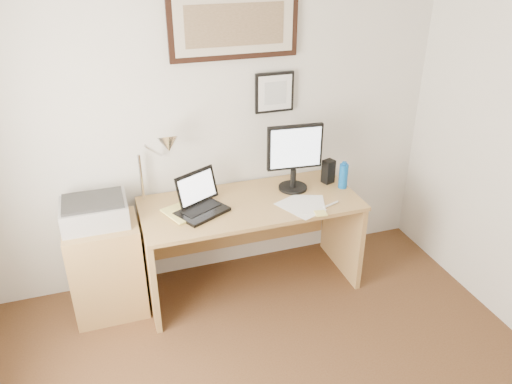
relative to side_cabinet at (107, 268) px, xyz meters
name	(u,v)px	position (x,y,z in m)	size (l,w,h in m)	color
wall_back	(216,123)	(0.92, 0.32, 0.89)	(3.50, 0.02, 2.50)	silver
side_cabinet	(107,268)	(0.00, 0.00, 0.00)	(0.50, 0.40, 0.73)	#A47A44
water_bottle	(343,176)	(1.82, -0.05, 0.48)	(0.07, 0.07, 0.19)	#0D5AB5
bottle_cap	(344,163)	(1.82, -0.05, 0.59)	(0.04, 0.04, 0.02)	#0D5AB5
speaker	(328,171)	(1.75, 0.07, 0.48)	(0.08, 0.07, 0.19)	black
paper_sheet_a	(300,207)	(1.38, -0.23, 0.39)	(0.22, 0.32, 0.00)	white
paper_sheet_b	(310,205)	(1.47, -0.23, 0.39)	(0.21, 0.30, 0.00)	white
sticky_pad	(321,213)	(1.48, -0.37, 0.39)	(0.08, 0.08, 0.01)	#EFE271
marker_pen	(331,204)	(1.61, -0.28, 0.39)	(0.02, 0.02, 0.14)	white
book	(169,218)	(0.46, -0.11, 0.39)	(0.19, 0.26, 0.02)	#F1E471
desk	(247,224)	(1.07, 0.04, 0.15)	(1.60, 0.70, 0.75)	#A47A44
laptop	(200,203)	(0.70, -0.05, 0.44)	(0.41, 0.43, 0.26)	black
lcd_monitor	(295,154)	(1.45, 0.05, 0.68)	(0.42, 0.22, 0.52)	black
printer	(94,211)	(-0.02, 0.04, 0.45)	(0.44, 0.34, 0.18)	#A5A5A7
desk_lamp	(166,147)	(0.51, 0.13, 0.82)	(0.29, 0.27, 0.53)	silver
picture_large	(234,25)	(1.07, 0.29, 1.59)	(0.92, 0.04, 0.47)	black
picture_small	(275,92)	(1.37, 0.29, 1.09)	(0.30, 0.03, 0.30)	black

